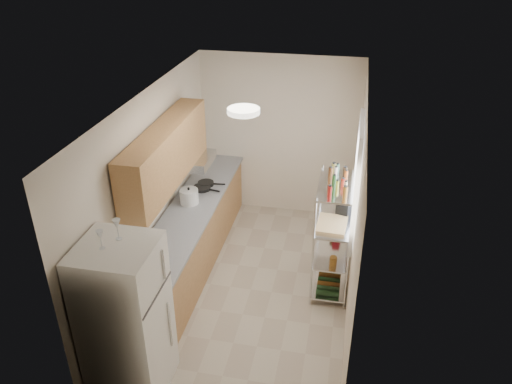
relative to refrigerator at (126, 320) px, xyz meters
The scene contains 16 objects.
room 1.98m from the refrigerator, 63.29° to the left, with size 2.52×4.42×2.62m.
counter_run 2.21m from the refrigerator, 91.29° to the left, with size 0.63×3.51×0.90m.
upper_cabinets 2.07m from the refrigerator, 95.78° to the left, with size 0.33×2.20×0.72m, color #B4814D.
range_hood 2.68m from the refrigerator, 92.83° to the left, with size 0.50×0.60×0.12m, color #B7BABC.
window 3.03m from the refrigerator, 44.78° to the left, with size 0.06×1.00×1.46m, color white.
bakers_rack 2.77m from the refrigerator, 47.19° to the left, with size 0.45×0.90×1.73m.
ceiling_dome 2.39m from the refrigerator, 58.66° to the left, with size 0.34×0.34×0.06m, color white.
refrigerator is the anchor object (origin of this frame).
wine_glass_a 0.96m from the refrigerator, 152.36° to the right, with size 0.07×0.07×0.19m, color silver, non-canonical shape.
wine_glass_b 0.98m from the refrigerator, 95.03° to the left, with size 0.07×0.07×0.21m, color silver, non-canonical shape.
rice_cooker 2.29m from the refrigerator, 92.51° to the left, with size 0.25×0.25×0.20m, color silver.
frying_pan_large 2.70m from the refrigerator, 91.06° to the left, with size 0.25×0.25×0.04m, color black.
frying_pan_small 2.85m from the refrigerator, 90.67° to the left, with size 0.23×0.23×0.05m, color black.
cutting_board 2.66m from the refrigerator, 45.90° to the left, with size 0.35×0.46×0.03m, color tan.
espresso_machine 3.00m from the refrigerator, 48.41° to the left, with size 0.16×0.24×0.28m, color black.
storage_bag 3.03m from the refrigerator, 50.43° to the left, with size 0.10×0.13×0.15m, color maroon.
Camera 1 is at (1.10, -5.08, 4.25)m, focal length 35.00 mm.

